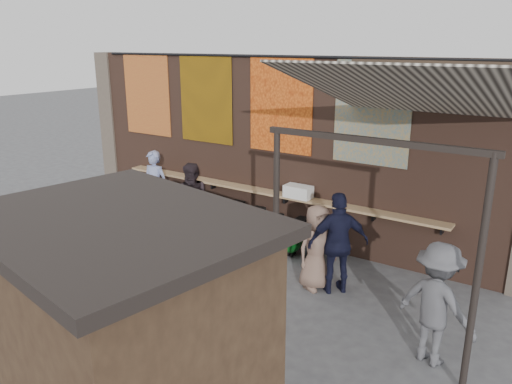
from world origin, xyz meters
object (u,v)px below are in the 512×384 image
Objects in this scene: diner_right at (194,202)px; shopper_navy at (338,243)px; shopper_grey at (437,304)px; scooter_stool_2 at (194,211)px; scooter_stool_1 at (176,207)px; scooter_stool_8 at (318,244)px; scooter_stool_6 at (272,232)px; market_stall at (127,357)px; scooter_stool_0 at (159,204)px; scooter_stool_5 at (253,226)px; shopper_tan at (317,247)px; diner_left at (155,188)px; scooter_stool_3 at (213,216)px; scooter_stool_7 at (297,237)px; scooter_stool_4 at (232,220)px; shelf_box at (298,192)px.

shopper_navy is at bearing -31.66° from diner_right.
scooter_stool_2 is at bearing -2.97° from shopper_grey.
scooter_stool_8 is (3.91, -0.08, -0.04)m from scooter_stool_1.
scooter_stool_1 is 0.57m from scooter_stool_2.
market_stall is at bearing -71.46° from scooter_stool_6.
scooter_stool_0 is at bearing 142.76° from market_stall.
diner_right is at bearing -168.89° from scooter_stool_8.
market_stall is (3.59, -5.16, 0.45)m from diner_right.
scooter_stool_5 is at bearing 4.59° from diner_right.
shopper_navy is 0.41m from shopper_tan.
scooter_stool_5 is 2.68m from diner_left.
scooter_stool_8 is (2.75, -0.08, -0.02)m from scooter_stool_3.
market_stall reaches higher than scooter_stool_7.
market_stall reaches higher than diner_left.
shopper_navy is at bearing -19.05° from scooter_stool_4.
scooter_stool_4 reaches higher than scooter_stool_5.
scooter_stool_2 is at bearing 179.22° from scooter_stool_4.
shopper_tan reaches higher than scooter_stool_6.
scooter_stool_7 is (2.22, 0.02, -0.02)m from scooter_stool_3.
shelf_box is 1.34m from scooter_stool_5.
scooter_stool_2 reaches higher than scooter_stool_3.
scooter_stool_0 is 0.43× the size of diner_right.
scooter_stool_8 is 0.42× the size of shopper_grey.
scooter_stool_4 is at bearing 21.77° from diner_right.
scooter_stool_8 is at bearing 108.37° from market_stall.
scooter_stool_4 is (0.55, -0.02, 0.02)m from scooter_stool_3.
scooter_stool_4 is (1.14, -0.02, 0.00)m from scooter_stool_2.
market_stall is at bearing -47.56° from scooter_stool_0.
diner_left is 1.16× the size of shopper_tan.
scooter_stool_7 is 0.48× the size of shopper_tan.
shopper_tan is at bearing -30.34° from shopper_navy.
scooter_stool_7 reaches higher than scooter_stool_6.
diner_left is (0.25, -0.36, 0.55)m from scooter_stool_0.
scooter_stool_5 is at bearing 2.11° from diner_left.
scooter_stool_0 is 5.16m from shopper_tan.
shopper_grey reaches higher than shelf_box.
scooter_stool_3 is at bearing 178.21° from scooter_stool_4.
diner_right is (-0.58, -0.60, 0.49)m from scooter_stool_4.
shopper_navy reaches higher than scooter_stool_5.
scooter_stool_5 is 1.03× the size of scooter_stool_7.
shopper_navy reaches higher than scooter_stool_0.
scooter_stool_7 is at bearing 169.90° from scooter_stool_8.
scooter_stool_3 is at bearing -58.19° from shopper_navy.
market_stall reaches higher than shopper_tan.
market_stall is (0.81, -5.71, 0.98)m from scooter_stool_8.
shopper_tan is (3.26, -1.16, 0.41)m from scooter_stool_3.
market_stall is at bearing -79.66° from diner_right.
scooter_stool_8 is (1.64, -0.09, -0.02)m from scooter_stool_5.
scooter_stool_8 is at bearing -3.14° from scooter_stool_6.
shopper_navy is (3.64, -1.09, 0.54)m from scooter_stool_3.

